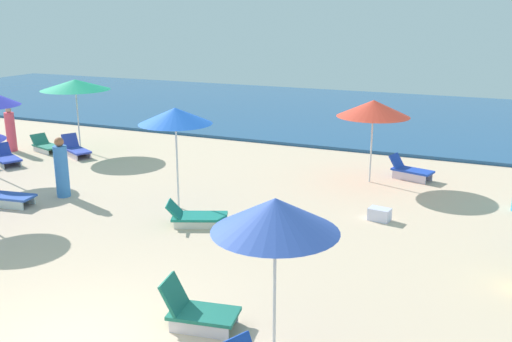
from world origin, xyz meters
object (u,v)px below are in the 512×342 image
Objects in this scene: umbrella_5 at (175,116)px; lounge_chair_6_0 at (5,157)px; beachgoer_3 at (11,131)px; lounge_chair_3_1 at (197,311)px; lounge_chair_2_0 at (76,149)px; umbrella_2 at (75,85)px; umbrella_1 at (373,108)px; lounge_chair_1_0 at (410,170)px; cooler_box_0 at (379,214)px; umbrella_3 at (275,215)px; lounge_chair_7_0 at (5,196)px; lounge_chair_5_0 at (195,216)px; beachgoer_4 at (62,169)px; lounge_chair_2_1 at (46,145)px.

umbrella_5 is 8.07m from lounge_chair_6_0.
lounge_chair_3_1 is at bearing -73.48° from beachgoer_3.
umbrella_2 is at bearing 57.71° from lounge_chair_2_0.
umbrella_1 is 9.49m from lounge_chair_3_1.
lounge_chair_6_0 is 0.92× the size of beachgoer_3.
lounge_chair_1_0 reaches higher than cooler_box_0.
lounge_chair_7_0 is at bearing 160.07° from umbrella_3.
lounge_chair_2_0 is 0.62× the size of umbrella_3.
lounge_chair_5_0 is at bearing -41.56° from umbrella_5.
umbrella_3 is 1.53× the size of lounge_chair_7_0.
cooler_box_0 is at bearing 86.91° from umbrella_3.
beachgoer_4 reaches higher than beachgoer_3.
lounge_chair_2_0 is (-10.26, -1.03, -1.98)m from umbrella_1.
lounge_chair_2_1 is 2.72× the size of cooler_box_0.
umbrella_2 is 1.61× the size of beachgoer_3.
beachgoer_3 reaches higher than lounge_chair_2_1.
lounge_chair_5_0 is (-2.31, 4.01, -0.06)m from lounge_chair_3_1.
umbrella_1 is 1.92× the size of lounge_chair_3_1.
cooler_box_0 is at bearing -82.15° from lounge_chair_2_1.
lounge_chair_2_1 is 15.06m from umbrella_3.
lounge_chair_3_1 is 12.68m from lounge_chair_6_0.
umbrella_3 is at bearing -160.81° from lounge_chair_5_0.
lounge_chair_7_0 is (-9.00, 3.26, -1.87)m from umbrella_3.
lounge_chair_5_0 is (-3.02, -5.25, -2.01)m from umbrella_1.
lounge_chair_7_0 reaches higher than cooler_box_0.
umbrella_5 reaches higher than lounge_chair_3_1.
lounge_chair_2_0 reaches higher than cooler_box_0.
umbrella_5 is 5.14× the size of cooler_box_0.
cooler_box_0 is at bearing -65.16° from lounge_chair_6_0.
lounge_chair_2_0 is at bearing 178.13° from cooler_box_0.
umbrella_2 is 2.99m from beachgoer_3.
lounge_chair_1_0 is at bearing -19.53° from lounge_chair_3_1.
beachgoer_4 reaches higher than lounge_chair_7_0.
lounge_chair_2_1 is 0.59× the size of umbrella_3.
umbrella_1 is 9.28m from umbrella_3.
lounge_chair_3_1 is (9.55, -8.23, 0.03)m from lounge_chair_2_0.
lounge_chair_2_1 is at bearing 176.98° from beachgoer_4.
umbrella_1 is 8.98m from beachgoer_4.
lounge_chair_1_0 is 0.53× the size of umbrella_5.
lounge_chair_5_0 is 4.49m from beachgoer_4.
umbrella_2 is at bearing 164.85° from beachgoer_4.
lounge_chair_6_0 is 2.05m from beachgoer_3.
umbrella_3 is 1.52× the size of lounge_chair_5_0.
lounge_chair_6_0 is at bearing 152.52° from umbrella_3.
umbrella_1 reaches higher than lounge_chair_2_0.
lounge_chair_3_1 is 4.63m from lounge_chair_5_0.
umbrella_3 is (-0.41, -10.06, 1.85)m from lounge_chair_1_0.
beachgoer_3 is at bearing 161.35° from umbrella_5.
lounge_chair_1_0 is 11.45m from lounge_chair_2_0.
beachgoer_3 is (-13.57, 7.91, -1.37)m from umbrella_3.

